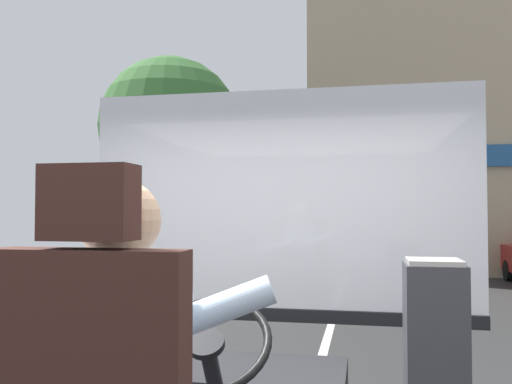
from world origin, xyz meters
TOP-DOWN VIEW (x-y plane):
  - ground at (0.00, 8.80)m, footprint 18.00×44.00m
  - bus_driver at (-0.11, -0.40)m, footprint 0.77×0.58m
  - fare_box at (0.82, 0.62)m, footprint 0.25×0.27m
  - windshield_panel at (0.00, 1.62)m, footprint 2.50×0.08m
  - street_tree at (-4.24, 10.97)m, footprint 3.52×3.52m
  - shop_building at (5.07, 16.18)m, footprint 12.33×4.51m

SIDE VIEW (x-z plane):
  - ground at x=0.00m, z-range -0.05..0.00m
  - fare_box at x=0.82m, z-range 0.68..1.64m
  - bus_driver at x=-0.11m, z-range 0.99..1.82m
  - windshield_panel at x=0.00m, z-range 0.98..2.46m
  - street_tree at x=-4.24m, z-range 1.08..6.79m
  - shop_building at x=5.07m, z-range 0.00..8.26m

